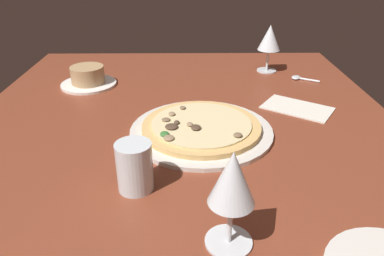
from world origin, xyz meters
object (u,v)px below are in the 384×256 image
object	(u,v)px
ramekin_on_saucer	(88,78)
paper_menu	(297,108)
water_glass	(135,170)
spoon	(299,78)
pizza_main	(201,128)
wine_glass_far	(232,182)
wine_glass_near	(270,39)

from	to	relation	value
ramekin_on_saucer	paper_menu	size ratio (longest dim) A/B	0.96
water_glass	spoon	world-z (taller)	water_glass
pizza_main	wine_glass_far	size ratio (longest dim) A/B	2.09
paper_menu	spoon	size ratio (longest dim) A/B	1.96
pizza_main	ramekin_on_saucer	xyz separation A→B (cm)	(32.21, 34.43, 1.40)
water_glass	spoon	bearing A→B (deg)	-38.36
ramekin_on_saucer	wine_glass_near	xyz separation A→B (cm)	(13.31, -58.92, 8.55)
paper_menu	spoon	distance (cm)	24.20
ramekin_on_saucer	wine_glass_near	bearing A→B (deg)	-77.27
ramekin_on_saucer	spoon	distance (cm)	68.15
wine_glass_near	spoon	distance (cm)	16.40
pizza_main	water_glass	size ratio (longest dim) A/B	3.62
ramekin_on_saucer	spoon	bearing A→B (deg)	-86.03
pizza_main	ramekin_on_saucer	bearing A→B (deg)	46.91
pizza_main	paper_menu	distance (cm)	30.06
water_glass	paper_menu	world-z (taller)	water_glass
water_glass	paper_menu	distance (cm)	53.07
pizza_main	wine_glass_far	world-z (taller)	wine_glass_far
pizza_main	spoon	xyz separation A→B (cm)	(36.92, -33.53, -0.69)
wine_glass_far	water_glass	size ratio (longest dim) A/B	1.73
pizza_main	paper_menu	size ratio (longest dim) A/B	1.90
wine_glass_near	spoon	size ratio (longest dim) A/B	1.75
water_glass	wine_glass_near	bearing A→B (deg)	-29.04
pizza_main	ramekin_on_saucer	distance (cm)	47.17
ramekin_on_saucer	wine_glass_far	bearing A→B (deg)	-151.07
wine_glass_near	paper_menu	size ratio (longest dim) A/B	0.89
wine_glass_near	wine_glass_far	bearing A→B (deg)	165.14
ramekin_on_saucer	water_glass	world-z (taller)	water_glass
wine_glass_far	wine_glass_near	world-z (taller)	wine_glass_far
ramekin_on_saucer	paper_menu	distance (cm)	63.96
spoon	ramekin_on_saucer	bearing A→B (deg)	93.97
pizza_main	paper_menu	xyz separation A→B (cm)	(13.69, -26.74, -1.01)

